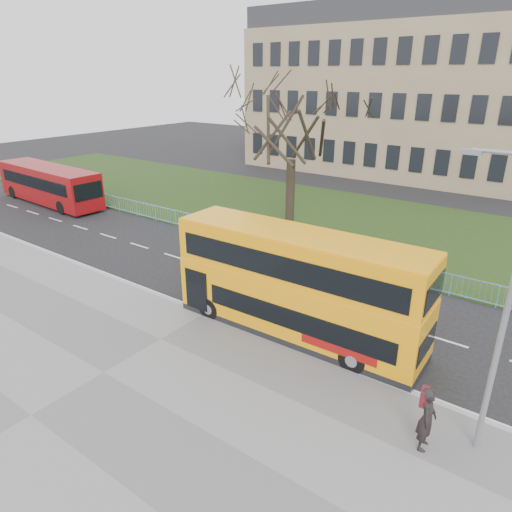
{
  "coord_description": "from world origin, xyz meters",
  "views": [
    {
      "loc": [
        11.96,
        -14.24,
        9.72
      ],
      "look_at": [
        0.86,
        1.0,
        2.14
      ],
      "focal_mm": 32.0,
      "sensor_mm": 36.0,
      "label": 1
    }
  ],
  "objects_px": {
    "yellow_bus": "(297,283)",
    "street_lamp": "(503,304)",
    "pedestrian": "(427,419)",
    "red_bus": "(49,184)"
  },
  "relations": [
    {
      "from": "yellow_bus",
      "to": "red_bus",
      "type": "xyz_separation_m",
      "value": [
        -26.22,
        5.41,
        -0.69
      ]
    },
    {
      "from": "red_bus",
      "to": "street_lamp",
      "type": "distance_m",
      "value": 34.35
    },
    {
      "from": "yellow_bus",
      "to": "street_lamp",
      "type": "distance_m",
      "value": 7.82
    },
    {
      "from": "red_bus",
      "to": "pedestrian",
      "type": "bearing_deg",
      "value": -12.14
    },
    {
      "from": "red_bus",
      "to": "yellow_bus",
      "type": "bearing_deg",
      "value": -8.96
    },
    {
      "from": "yellow_bus",
      "to": "street_lamp",
      "type": "height_order",
      "value": "street_lamp"
    },
    {
      "from": "pedestrian",
      "to": "street_lamp",
      "type": "relative_size",
      "value": 0.24
    },
    {
      "from": "red_bus",
      "to": "street_lamp",
      "type": "height_order",
      "value": "street_lamp"
    },
    {
      "from": "red_bus",
      "to": "pedestrian",
      "type": "distance_m",
      "value": 33.37
    },
    {
      "from": "red_bus",
      "to": "street_lamp",
      "type": "xyz_separation_m",
      "value": [
        33.35,
        -7.69,
        2.96
      ]
    }
  ]
}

